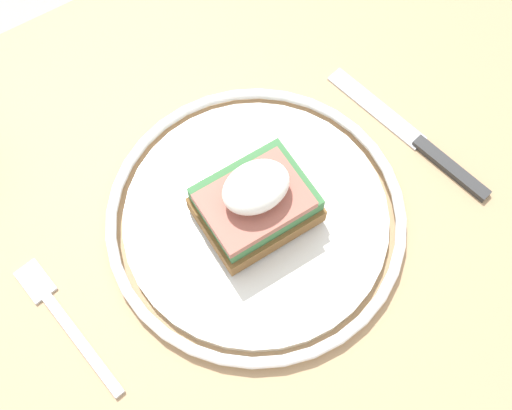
% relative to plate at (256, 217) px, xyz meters
% --- Properties ---
extents(ground_plane, '(6.00, 6.00, 0.00)m').
position_rel_plate_xyz_m(ground_plane, '(-0.03, -0.05, -0.77)').
color(ground_plane, '#9E9993').
extents(dining_table, '(1.12, 0.75, 0.76)m').
position_rel_plate_xyz_m(dining_table, '(-0.03, -0.05, -0.12)').
color(dining_table, tan).
rests_on(dining_table, ground_plane).
extents(plate, '(0.27, 0.27, 0.02)m').
position_rel_plate_xyz_m(plate, '(0.00, 0.00, 0.00)').
color(plate, silver).
rests_on(plate, dining_table).
extents(sandwich, '(0.10, 0.08, 0.08)m').
position_rel_plate_xyz_m(sandwich, '(-0.00, -0.00, 0.04)').
color(sandwich, brown).
rests_on(sandwich, plate).
extents(fork, '(0.04, 0.15, 0.00)m').
position_rel_plate_xyz_m(fork, '(-0.19, 0.01, -0.01)').
color(fork, silver).
rests_on(fork, dining_table).
extents(knife, '(0.05, 0.19, 0.01)m').
position_rel_plate_xyz_m(knife, '(0.17, -0.01, -0.01)').
color(knife, '#2D2D2D').
rests_on(knife, dining_table).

